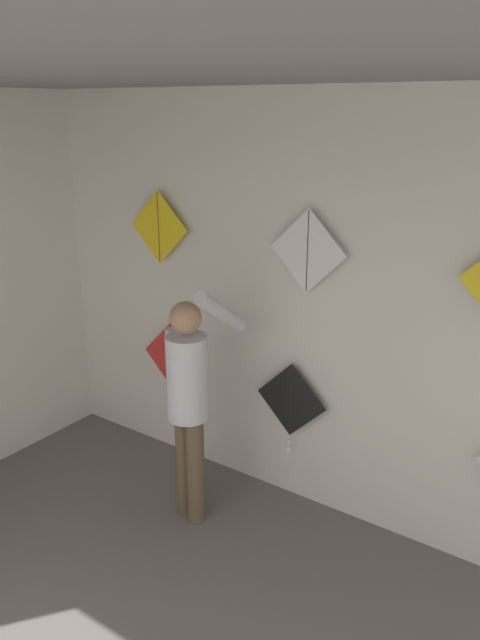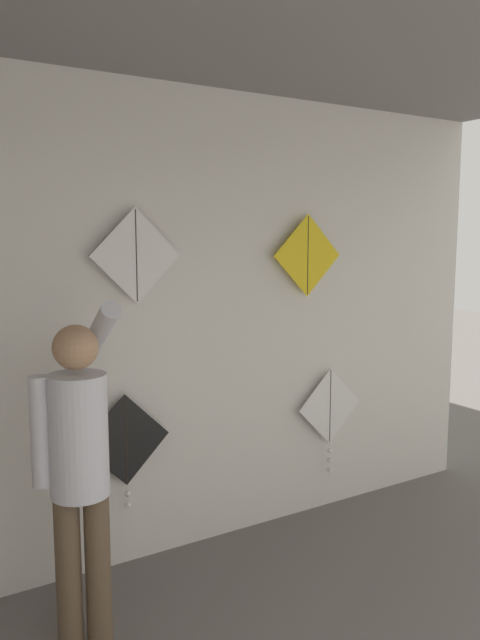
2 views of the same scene
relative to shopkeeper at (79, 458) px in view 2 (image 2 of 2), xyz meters
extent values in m
cube|color=silver|center=(0.58, 0.65, 0.47)|extent=(5.35, 0.06, 2.80)
cylinder|color=brown|center=(-0.06, 0.01, -0.55)|extent=(0.12, 0.12, 0.75)
cylinder|color=brown|center=(0.06, -0.03, -0.55)|extent=(0.12, 0.12, 0.75)
cylinder|color=silver|center=(0.00, -0.01, 0.11)|extent=(0.27, 0.27, 0.57)
sphere|color=tan|center=(0.00, -0.01, 0.51)|extent=(0.20, 0.20, 0.20)
cylinder|color=silver|center=(-0.15, 0.04, 0.14)|extent=(0.09, 0.09, 0.50)
cylinder|color=silver|center=(0.15, 0.15, 0.54)|extent=(0.09, 0.47, 0.37)
cube|color=black|center=(0.44, 0.56, -0.15)|extent=(0.54, 0.01, 0.54)
cylinder|color=black|center=(0.44, 0.55, -0.15)|extent=(0.01, 0.01, 0.51)
sphere|color=white|center=(0.44, 0.55, -0.47)|extent=(0.04, 0.04, 0.04)
sphere|color=white|center=(0.44, 0.55, -0.54)|extent=(0.04, 0.04, 0.04)
cube|color=white|center=(1.94, 0.56, -0.17)|extent=(0.54, 0.01, 0.54)
cylinder|color=black|center=(1.94, 0.55, -0.17)|extent=(0.01, 0.01, 0.51)
sphere|color=white|center=(1.94, 0.55, -0.49)|extent=(0.04, 0.04, 0.04)
sphere|color=white|center=(1.94, 0.55, -0.56)|extent=(0.04, 0.04, 0.04)
sphere|color=white|center=(1.94, 0.55, -0.63)|extent=(0.04, 0.04, 0.04)
cube|color=white|center=(0.53, 0.56, 0.90)|extent=(0.54, 0.01, 0.54)
cylinder|color=black|center=(0.53, 0.55, 0.90)|extent=(0.01, 0.01, 0.51)
cube|color=yellow|center=(1.73, 0.56, 0.88)|extent=(0.54, 0.01, 0.54)
cylinder|color=black|center=(1.73, 0.55, 0.88)|extent=(0.01, 0.01, 0.51)
camera|label=1|loc=(2.37, -2.79, 1.76)|focal=35.00mm
camera|label=2|loc=(-0.80, -2.72, 1.01)|focal=35.00mm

